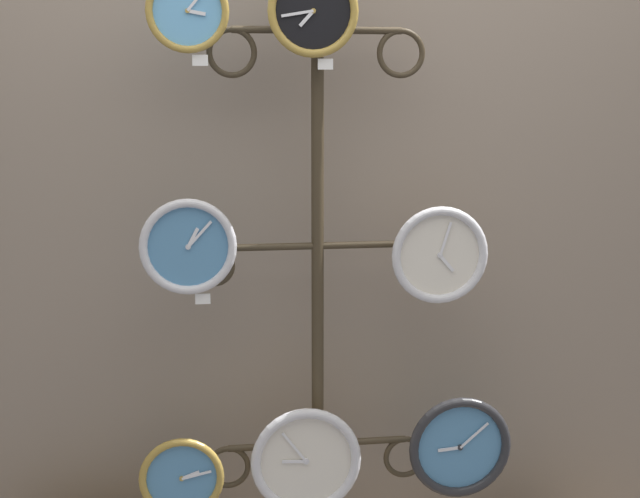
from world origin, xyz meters
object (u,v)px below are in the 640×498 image
object	(u,v)px
clock_bottom_center	(306,460)
clock_bottom_right	(460,447)
display_stand	(318,375)
clock_middle_right	(439,255)
clock_middle_left	(188,246)
clock_bottom_left	(182,477)
clock_top_left	(187,11)
clock_top_center	(313,11)

from	to	relation	value
clock_bottom_center	clock_bottom_right	bearing A→B (deg)	1.27
display_stand	clock_middle_right	size ratio (longest dim) A/B	7.55
clock_middle_left	clock_bottom_left	size ratio (longest dim) A/B	1.08
clock_bottom_center	clock_bottom_right	size ratio (longest dim) A/B	1.03
clock_top_left	clock_bottom_center	distance (m)	1.25
display_stand	clock_bottom_center	bearing A→B (deg)	-113.49
display_stand	clock_bottom_left	size ratio (longest dim) A/B	8.68
clock_top_center	clock_bottom_left	size ratio (longest dim) A/B	1.01
display_stand	clock_middle_left	bearing A→B (deg)	-162.28
clock_bottom_left	clock_bottom_right	xyz separation A→B (m)	(0.79, -0.02, 0.05)
clock_top_left	clock_bottom_center	size ratio (longest dim) A/B	0.68
clock_top_left	clock_bottom_left	xyz separation A→B (m)	(-0.05, 0.00, -1.26)
clock_middle_right	clock_bottom_left	bearing A→B (deg)	178.90
display_stand	clock_top_left	world-z (taller)	display_stand
display_stand	clock_middle_right	world-z (taller)	display_stand
clock_bottom_right	clock_top_left	bearing A→B (deg)	178.93
clock_bottom_right	clock_bottom_center	bearing A→B (deg)	-178.73
clock_middle_left	clock_bottom_center	bearing A→B (deg)	0.81
display_stand	clock_middle_left	xyz separation A→B (m)	(-0.36, -0.11, 0.41)
clock_bottom_left	clock_bottom_center	size ratio (longest dim) A/B	0.76
clock_bottom_center	clock_bottom_right	xyz separation A→B (m)	(0.45, 0.01, 0.01)
display_stand	clock_top_left	distance (m)	1.07
clock_top_center	clock_bottom_right	xyz separation A→B (m)	(0.42, -0.02, -1.21)
clock_middle_left	clock_bottom_right	distance (m)	0.97
clock_middle_left	clock_middle_right	distance (m)	0.68
clock_top_left	clock_bottom_right	distance (m)	1.41
clock_bottom_left	clock_top_center	bearing A→B (deg)	0.01
clock_middle_right	clock_bottom_left	size ratio (longest dim) A/B	1.15
display_stand	clock_middle_right	bearing A→B (deg)	-16.91
clock_top_left	clock_top_center	bearing A→B (deg)	0.26
display_stand	clock_bottom_right	xyz separation A→B (m)	(0.40, -0.10, -0.20)
clock_top_center	clock_bottom_center	bearing A→B (deg)	-134.44
display_stand	clock_top_center	size ratio (longest dim) A/B	8.62
clock_top_center	clock_bottom_left	distance (m)	1.31
clock_bottom_left	clock_bottom_right	world-z (taller)	clock_bottom_right
clock_middle_left	clock_bottom_left	bearing A→B (deg)	140.23
clock_middle_left	clock_bottom_center	size ratio (longest dim) A/B	0.82
clock_middle_left	clock_middle_right	size ratio (longest dim) A/B	0.94
clock_middle_left	clock_top_left	bearing A→B (deg)	63.46
clock_top_left	clock_top_center	xyz separation A→B (m)	(0.32, 0.00, 0.00)
clock_top_left	clock_middle_left	size ratio (longest dim) A/B	0.83
clock_top_left	clock_bottom_center	world-z (taller)	clock_top_left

